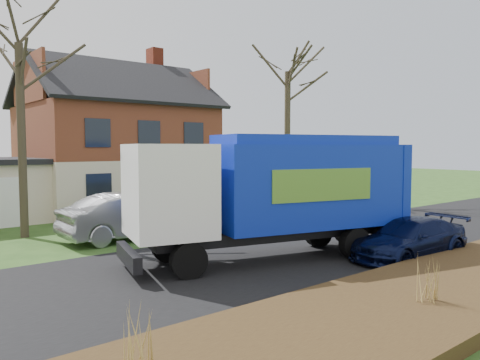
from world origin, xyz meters
TOP-DOWN VIEW (x-y plane):
  - ground at (0.00, 0.00)m, footprint 120.00×120.00m
  - road at (0.00, 0.00)m, footprint 80.00×7.00m
  - mulch_verge at (0.00, -5.30)m, footprint 80.00×3.50m
  - main_house at (1.49, 13.91)m, footprint 12.95×8.95m
  - garbage_truck at (0.60, -0.36)m, footprint 8.94×4.43m
  - silver_sedan at (-1.41, 5.27)m, footprint 5.10×1.82m
  - navy_wagon at (3.65, -2.86)m, footprint 4.30×2.00m
  - tree_front_west at (-4.40, 8.06)m, footprint 3.33×3.33m
  - tree_front_east at (11.27, 10.00)m, footprint 4.07×4.07m
  - tree_back at (6.49, 23.12)m, footprint 3.41×3.41m
  - grass_clump_west at (-6.18, -4.71)m, footprint 0.33×0.27m
  - grass_clump_mid at (-0.49, -5.67)m, footprint 0.33×0.27m

SIDE VIEW (x-z plane):
  - ground at x=0.00m, z-range 0.00..0.00m
  - road at x=0.00m, z-range 0.00..0.02m
  - mulch_verge at x=0.00m, z-range 0.00..0.30m
  - navy_wagon at x=3.65m, z-range 0.00..1.22m
  - grass_clump_west at x=-6.18m, z-range 0.30..1.18m
  - grass_clump_mid at x=-0.49m, z-range 0.30..1.23m
  - silver_sedan at x=-1.41m, z-range 0.00..1.68m
  - garbage_truck at x=0.60m, z-range 0.28..3.98m
  - main_house at x=1.49m, z-range -0.60..8.66m
  - tree_front_west at x=-4.40m, z-range 3.21..13.11m
  - tree_back at x=6.49m, z-range 3.61..14.42m
  - tree_front_east at x=11.27m, z-range 3.54..14.85m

